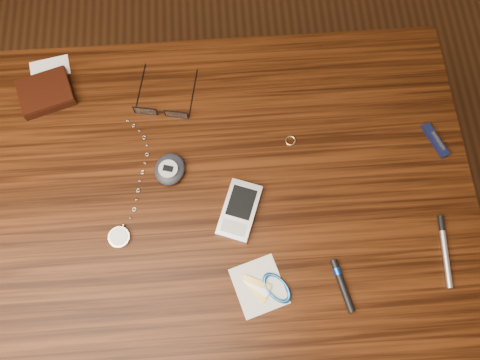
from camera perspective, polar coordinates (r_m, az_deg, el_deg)
The scene contains 12 objects.
ground at distance 1.66m, azimuth -1.22°, elevation -8.99°, with size 3.80×3.80×0.00m, color #472814.
desk at distance 1.03m, azimuth -1.95°, elevation -2.70°, with size 1.00×0.70×0.75m.
wallet_and_card at distance 1.08m, azimuth -22.60°, elevation 9.87°, with size 0.13×0.16×0.02m.
eyeglasses at distance 1.00m, azimuth -9.55°, elevation 8.43°, with size 0.14×0.14×0.03m.
gold_ring at distance 0.97m, azimuth 6.17°, elevation 4.79°, with size 0.02×0.02×0.00m, color #F0B771.
pocket_watch at distance 0.93m, azimuth -14.38°, elevation -6.27°, with size 0.08×0.27×0.01m.
pda_phone at distance 0.91m, azimuth -0.09°, elevation -3.73°, with size 0.10×0.13×0.02m.
pedometer at distance 0.94m, azimuth -8.58°, elevation 1.31°, with size 0.08×0.08×0.03m.
notepad_keys at distance 0.89m, azimuth 3.47°, elevation -12.91°, with size 0.13×0.12×0.01m.
pocket_knife at distance 1.04m, azimuth 22.70°, elevation 4.50°, with size 0.05×0.08×0.01m.
silver_pen at distance 0.97m, azimuth 23.64°, elevation -7.32°, with size 0.02×0.14×0.01m.
black_blue_pen at distance 0.90m, azimuth 12.30°, elevation -12.26°, with size 0.03×0.10×0.01m.
Camera 1 is at (0.02, -0.29, 1.63)m, focal length 35.00 mm.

